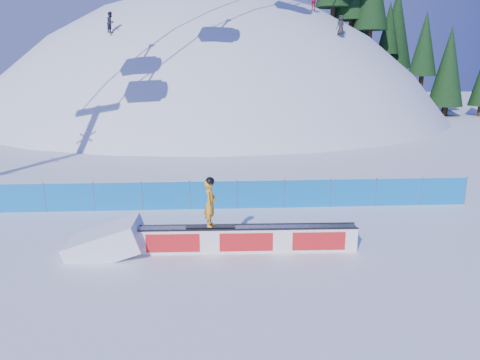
{
  "coord_description": "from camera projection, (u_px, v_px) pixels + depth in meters",
  "views": [
    {
      "loc": [
        0.0,
        -14.55,
        6.12
      ],
      "look_at": [
        0.98,
        2.04,
        1.88
      ],
      "focal_mm": 35.0,
      "sensor_mm": 36.0,
      "label": 1
    }
  ],
  "objects": [
    {
      "name": "treeline",
      "position": [
        404.0,
        26.0,
        54.48
      ],
      "size": [
        18.07,
        12.69,
        20.44
      ],
      "color": "#301F13",
      "rests_on": "ground"
    },
    {
      "name": "snow_hill",
      "position": [
        214.0,
        252.0,
        60.66
      ],
      "size": [
        64.0,
        64.0,
        64.0
      ],
      "color": "white",
      "rests_on": "ground"
    },
    {
      "name": "snow_ramp",
      "position": [
        107.0,
        253.0,
        15.34
      ],
      "size": [
        2.57,
        1.64,
        1.58
      ],
      "primitive_type": null,
      "rotation": [
        0.0,
        -0.31,
        -0.02
      ],
      "color": "white",
      "rests_on": "ground"
    },
    {
      "name": "snowboarder",
      "position": [
        210.0,
        203.0,
        15.04
      ],
      "size": [
        1.6,
        0.63,
        1.67
      ],
      "rotation": [
        0.0,
        0.0,
        1.35
      ],
      "color": "black",
      "rests_on": "rail_box"
    },
    {
      "name": "ground",
      "position": [
        214.0,
        250.0,
        15.59
      ],
      "size": [
        160.0,
        160.0,
        0.0
      ],
      "primitive_type": "plane",
      "color": "white",
      "rests_on": "ground"
    },
    {
      "name": "safety_fence",
      "position": [
        214.0,
        195.0,
        19.79
      ],
      "size": [
        22.05,
        0.05,
        1.3
      ],
      "color": "#0C6BBE",
      "rests_on": "ground"
    },
    {
      "name": "distant_skiers",
      "position": [
        231.0,
        2.0,
        42.53
      ],
      "size": [
        20.26,
        10.89,
        6.64
      ],
      "color": "black",
      "rests_on": "ground"
    },
    {
      "name": "rail_box",
      "position": [
        246.0,
        239.0,
        15.39
      ],
      "size": [
        7.32,
        0.68,
        0.88
      ],
      "rotation": [
        0.0,
        0.0,
        -0.02
      ],
      "color": "white",
      "rests_on": "ground"
    }
  ]
}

